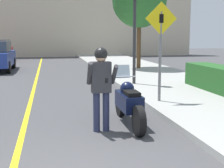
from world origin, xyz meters
name	(u,v)px	position (x,y,z in m)	size (l,w,h in m)	color
sidewalk_curb	(218,102)	(4.80, 4.00, 0.07)	(4.40, 44.00, 0.14)	#9E9E99
road_center_line	(31,98)	(-0.60, 6.00, 0.00)	(0.12, 36.00, 0.01)	yellow
building_backdrop	(47,11)	(0.00, 26.00, 4.24)	(28.00, 1.20, 8.48)	beige
motorcycle	(129,103)	(1.70, 2.50, 0.50)	(0.62, 2.23, 1.29)	black
person_biker	(101,80)	(1.02, 2.13, 1.08)	(0.59, 0.48, 1.75)	#282D4C
crossing_sign	(161,42)	(3.04, 4.16, 1.80)	(0.91, 0.08, 2.76)	slate
traffic_light	(135,12)	(3.20, 7.40, 2.86)	(0.26, 0.30, 3.93)	#2D2D30
street_tree	(139,0)	(5.01, 12.97, 3.90)	(3.03, 3.03, 5.28)	brown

